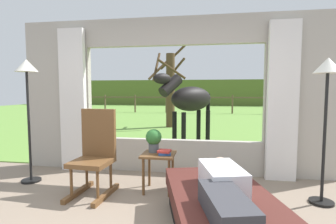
# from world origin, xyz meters

# --- Properties ---
(back_wall_with_window) EXTENTS (5.20, 0.12, 2.55)m
(back_wall_with_window) POSITION_xyz_m (0.00, 2.26, 1.25)
(back_wall_with_window) COLOR #ADA599
(back_wall_with_window) RESTS_ON ground_plane
(curtain_panel_left) EXTENTS (0.44, 0.10, 2.40)m
(curtain_panel_left) POSITION_xyz_m (-1.69, 2.12, 1.20)
(curtain_panel_left) COLOR silver
(curtain_panel_left) RESTS_ON ground_plane
(curtain_panel_right) EXTENTS (0.44, 0.10, 2.40)m
(curtain_panel_right) POSITION_xyz_m (1.69, 2.12, 1.20)
(curtain_panel_right) COLOR silver
(curtain_panel_right) RESTS_ON ground_plane
(outdoor_pasture_lawn) EXTENTS (36.00, 21.68, 0.02)m
(outdoor_pasture_lawn) POSITION_xyz_m (0.00, 13.16, 0.01)
(outdoor_pasture_lawn) COLOR olive
(outdoor_pasture_lawn) RESTS_ON ground_plane
(distant_hill_ridge) EXTENTS (36.00, 2.00, 2.40)m
(distant_hill_ridge) POSITION_xyz_m (0.00, 23.00, 1.20)
(distant_hill_ridge) COLOR #52642A
(distant_hill_ridge) RESTS_ON ground_plane
(recliner_sofa) EXTENTS (1.29, 1.87, 0.42)m
(recliner_sofa) POSITION_xyz_m (0.73, 0.37, 0.22)
(recliner_sofa) COLOR black
(recliner_sofa) RESTS_ON ground_plane
(reclining_person) EXTENTS (0.48, 1.42, 0.22)m
(reclining_person) POSITION_xyz_m (0.73, 0.32, 0.52)
(reclining_person) COLOR silver
(reclining_person) RESTS_ON recliner_sofa
(rocking_chair) EXTENTS (0.51, 0.71, 1.12)m
(rocking_chair) POSITION_xyz_m (-0.89, 1.21, 0.55)
(rocking_chair) COLOR brown
(rocking_chair) RESTS_ON ground_plane
(side_table) EXTENTS (0.44, 0.44, 0.52)m
(side_table) POSITION_xyz_m (-0.07, 1.40, 0.43)
(side_table) COLOR brown
(side_table) RESTS_ON ground_plane
(potted_plant) EXTENTS (0.22, 0.22, 0.32)m
(potted_plant) POSITION_xyz_m (-0.15, 1.46, 0.70)
(potted_plant) COLOR #4C5156
(potted_plant) RESTS_ON side_table
(book_stack) EXTENTS (0.18, 0.16, 0.06)m
(book_stack) POSITION_xyz_m (0.03, 1.34, 0.55)
(book_stack) COLOR #23478C
(book_stack) RESTS_ON side_table
(floor_lamp_left) EXTENTS (0.32, 0.32, 1.82)m
(floor_lamp_left) POSITION_xyz_m (-2.04, 1.46, 1.47)
(floor_lamp_left) COLOR black
(floor_lamp_left) RESTS_ON ground_plane
(floor_lamp_right) EXTENTS (0.32, 0.32, 1.75)m
(floor_lamp_right) POSITION_xyz_m (1.96, 1.33, 1.41)
(floor_lamp_right) COLOR black
(floor_lamp_right) RESTS_ON ground_plane
(horse) EXTENTS (1.46, 1.59, 1.73)m
(horse) POSITION_xyz_m (0.13, 4.28, 1.16)
(horse) COLOR black
(horse) RESTS_ON outdoor_pasture_lawn
(pasture_tree) EXTENTS (1.46, 1.43, 3.15)m
(pasture_tree) POSITION_xyz_m (-0.84, 7.53, 1.53)
(pasture_tree) COLOR #4C3823
(pasture_tree) RESTS_ON outdoor_pasture_lawn
(pasture_fence_line) EXTENTS (16.10, 0.10, 1.10)m
(pasture_fence_line) POSITION_xyz_m (0.00, 13.75, 0.74)
(pasture_fence_line) COLOR brown
(pasture_fence_line) RESTS_ON outdoor_pasture_lawn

